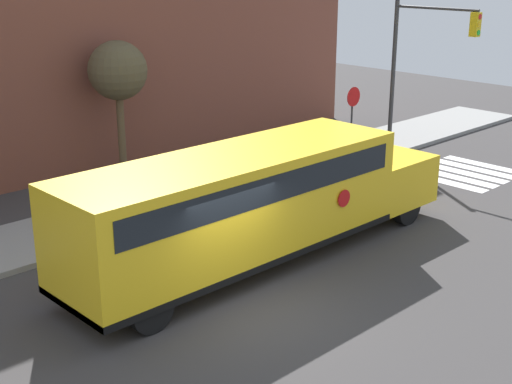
{
  "coord_description": "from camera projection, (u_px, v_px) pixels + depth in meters",
  "views": [
    {
      "loc": [
        -9.46,
        -10.21,
        7.25
      ],
      "look_at": [
        2.36,
        2.1,
        1.58
      ],
      "focal_mm": 50.0,
      "sensor_mm": 36.0,
      "label": 1
    }
  ],
  "objects": [
    {
      "name": "ground_plane",
      "position": [
        245.0,
        307.0,
        15.49
      ],
      "size": [
        60.0,
        60.0,
        0.0
      ],
      "primitive_type": "plane",
      "color": "#3A3838"
    },
    {
      "name": "sidewalk_strip",
      "position": [
        87.0,
        226.0,
        19.92
      ],
      "size": [
        44.0,
        3.0,
        0.15
      ],
      "color": "gray",
      "rests_on": "ground"
    },
    {
      "name": "crosswalk_stripes",
      "position": [
        465.0,
        173.0,
        25.03
      ],
      "size": [
        3.3,
        3.2,
        0.01
      ],
      "color": "white",
      "rests_on": "ground"
    },
    {
      "name": "school_bus",
      "position": [
        253.0,
        199.0,
        17.23
      ],
      "size": [
        11.33,
        2.57,
        2.88
      ],
      "color": "yellow",
      "rests_on": "ground"
    },
    {
      "name": "stop_sign",
      "position": [
        352.0,
        113.0,
        25.88
      ],
      "size": [
        0.71,
        0.1,
        2.78
      ],
      "color": "#38383A",
      "rests_on": "ground"
    },
    {
      "name": "traffic_light",
      "position": [
        419.0,
        56.0,
        25.6
      ],
      "size": [
        0.28,
        3.42,
        5.78
      ],
      "color": "#38383A",
      "rests_on": "ground"
    },
    {
      "name": "tree_far_sidewalk",
      "position": [
        118.0,
        72.0,
        23.38
      ],
      "size": [
        1.96,
        1.96,
        4.66
      ],
      "color": "brown",
      "rests_on": "ground"
    }
  ]
}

